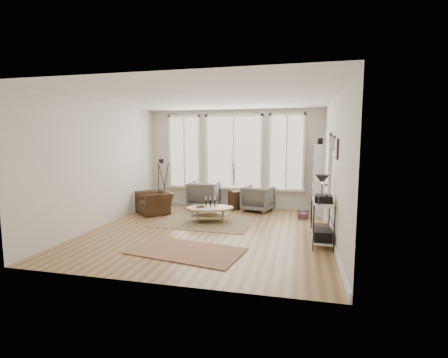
% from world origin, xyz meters
% --- Properties ---
extents(room, '(5.50, 5.54, 2.90)m').
position_xyz_m(room, '(0.02, 0.03, 1.43)').
color(room, '#A0784D').
rests_on(room, ground).
extents(bay_window, '(4.14, 0.12, 2.24)m').
position_xyz_m(bay_window, '(0.00, 2.71, 1.61)').
color(bay_window, '#D3AE85').
rests_on(bay_window, ground).
extents(door, '(0.09, 1.06, 2.22)m').
position_xyz_m(door, '(2.57, 1.15, 1.12)').
color(door, silver).
rests_on(door, ground).
extents(bookcase, '(0.31, 0.85, 2.06)m').
position_xyz_m(bookcase, '(2.44, 2.23, 0.96)').
color(bookcase, white).
rests_on(bookcase, ground).
extents(low_shelf, '(0.38, 1.08, 1.30)m').
position_xyz_m(low_shelf, '(2.38, -0.30, 0.51)').
color(low_shelf, white).
rests_on(low_shelf, ground).
extents(wall_art, '(0.04, 0.88, 0.44)m').
position_xyz_m(wall_art, '(2.58, -0.27, 1.88)').
color(wall_art, black).
rests_on(wall_art, ground).
extents(rug_main, '(2.39, 1.84, 0.01)m').
position_xyz_m(rug_main, '(-0.33, 0.77, 0.01)').
color(rug_main, brown).
rests_on(rug_main, ground).
extents(rug_runner, '(2.17, 1.44, 0.01)m').
position_xyz_m(rug_runner, '(-0.04, -1.39, 0.01)').
color(rug_runner, brown).
rests_on(rug_runner, ground).
extents(coffee_table, '(1.32, 1.04, 0.53)m').
position_xyz_m(coffee_table, '(-0.21, 0.80, 0.29)').
color(coffee_table, tan).
rests_on(coffee_table, ground).
extents(armchair_left, '(0.87, 0.90, 0.80)m').
position_xyz_m(armchair_left, '(-0.82, 2.35, 0.40)').
color(armchair_left, '#5E5F5A').
rests_on(armchair_left, ground).
extents(armchair_right, '(0.96, 0.97, 0.72)m').
position_xyz_m(armchair_right, '(0.80, 2.29, 0.36)').
color(armchair_right, '#5E5F5A').
rests_on(armchair_right, ground).
extents(side_table, '(0.36, 0.36, 1.51)m').
position_xyz_m(side_table, '(0.09, 2.35, 0.73)').
color(side_table, '#341F11').
rests_on(side_table, ground).
extents(vase, '(0.22, 0.22, 0.23)m').
position_xyz_m(vase, '(-0.05, 2.37, 0.65)').
color(vase, silver).
rests_on(vase, side_table).
extents(accent_chair, '(1.22, 1.22, 0.60)m').
position_xyz_m(accent_chair, '(-1.94, 1.33, 0.30)').
color(accent_chair, '#341F11').
rests_on(accent_chair, ground).
extents(tripod_camera, '(0.51, 0.51, 1.45)m').
position_xyz_m(tripod_camera, '(-2.08, 2.20, 0.67)').
color(tripod_camera, black).
rests_on(tripod_camera, ground).
extents(book_stack_near, '(0.26, 0.30, 0.16)m').
position_xyz_m(book_stack_near, '(2.05, 1.98, 0.08)').
color(book_stack_near, maroon).
rests_on(book_stack_near, ground).
extents(book_stack_far, '(0.26, 0.29, 0.16)m').
position_xyz_m(book_stack_far, '(2.05, 1.62, 0.08)').
color(book_stack_far, maroon).
rests_on(book_stack_far, ground).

